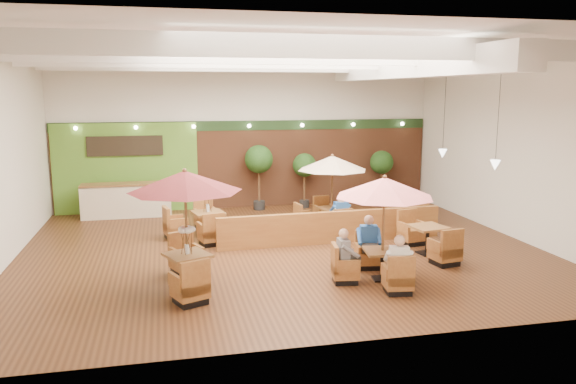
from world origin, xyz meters
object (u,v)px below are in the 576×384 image
object	(u,v)px
diner_3	(340,210)
diner_1	(369,237)
topiary_1	(305,167)
service_counter	(127,200)
table_2	(331,175)
topiary_0	(259,162)
table_3	(200,222)
table_4	(427,240)
table_5	(404,208)
diner_0	(399,258)
topiary_2	(382,164)
booth_divider	(332,227)
diner_2	(346,250)
table_0	(185,198)
table_1	(382,205)
diner_4	(340,212)

from	to	relation	value
diner_3	diner_1	bearing A→B (deg)	-99.54
topiary_1	diner_1	world-z (taller)	topiary_1
diner_1	service_counter	bearing A→B (deg)	-37.59
table_2	topiary_0	world-z (taller)	table_2
diner_3	table_3	bearing A→B (deg)	165.19
table_4	table_5	xyz separation A→B (m)	(1.11, 4.03, 0.01)
diner_0	table_4	bearing A→B (deg)	67.29
table_2	topiary_2	xyz separation A→B (m)	(3.06, 3.39, -0.19)
booth_divider	topiary_1	size ratio (longest dim) A/B	3.26
service_counter	diner_2	xyz separation A→B (m)	(5.25, -8.11, 0.18)
table_0	diner_0	distance (m)	4.77
table_0	table_1	distance (m)	4.38
topiary_1	diner_3	bearing A→B (deg)	-89.57
table_0	table_2	size ratio (longest dim) A/B	1.17
table_0	service_counter	bearing A→B (deg)	79.80
topiary_1	topiary_2	bearing A→B (deg)	0.00
table_1	topiary_0	world-z (taller)	table_1
table_3	topiary_0	bearing A→B (deg)	42.88
service_counter	table_2	xyz separation A→B (m)	(6.37, -3.19, 1.14)
service_counter	topiary_1	xyz separation A→B (m)	(6.39, 0.20, 0.94)
booth_divider	table_0	world-z (taller)	table_0
table_1	table_5	xyz separation A→B (m)	(3.14, 5.73, -1.39)
table_0	diner_4	distance (m)	6.05
topiary_0	topiary_2	distance (m)	4.76
diner_0	diner_4	bearing A→B (deg)	101.28
topiary_0	table_2	bearing A→B (deg)	-63.50
booth_divider	table_2	world-z (taller)	table_2
service_counter	table_5	world-z (taller)	service_counter
diner_1	diner_3	size ratio (longest dim) A/B	1.02
diner_1	diner_2	size ratio (longest dim) A/B	1.07
table_4	diner_1	bearing A→B (deg)	-166.80
table_1	diner_4	xyz separation A→B (m)	(0.33, 4.05, -1.04)
diner_1	table_2	bearing A→B (deg)	-81.21
table_4	topiary_0	size ratio (longest dim) A/B	1.12
topiary_2	diner_3	size ratio (longest dim) A/B	2.45
table_2	diner_4	world-z (taller)	table_2
table_3	topiary_1	bearing A→B (deg)	27.69
topiary_0	table_5	bearing A→B (deg)	-29.61
table_1	table_4	world-z (taller)	table_1
diner_4	table_3	bearing A→B (deg)	159.00
table_2	diner_4	bearing A→B (deg)	-95.65
table_1	diner_2	xyz separation A→B (m)	(-0.84, -0.00, -1.02)
service_counter	table_0	world-z (taller)	table_0
diner_3	topiary_0	bearing A→B (deg)	107.78
booth_divider	diner_3	world-z (taller)	diner_3
table_1	table_5	world-z (taller)	table_1
table_0	topiary_2	world-z (taller)	table_0
table_0	diner_2	world-z (taller)	table_0
table_5	topiary_0	bearing A→B (deg)	165.95
table_5	diner_4	world-z (taller)	diner_4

